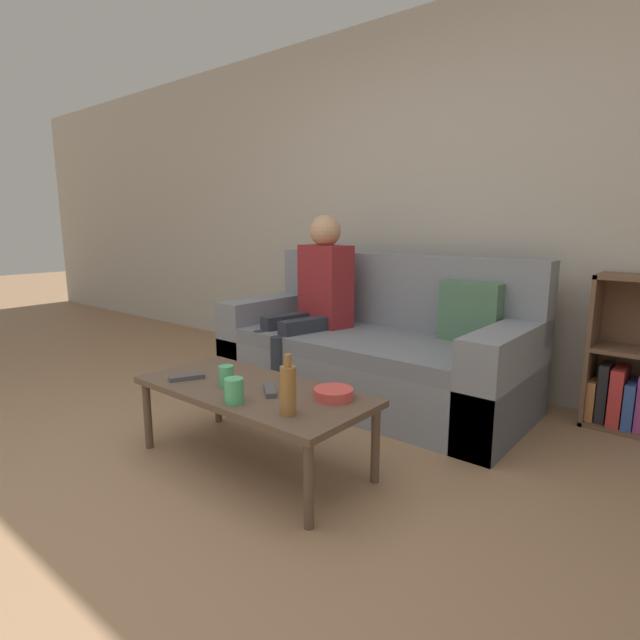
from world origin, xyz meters
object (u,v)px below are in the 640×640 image
(snack_bowl, at_px, (334,394))
(person_adult, at_px, (317,290))
(cup_near, at_px, (234,391))
(tv_remote_1, at_px, (187,377))
(tv_remote_0, at_px, (270,390))
(bottle, at_px, (288,389))
(couch, at_px, (374,352))
(cup_far, at_px, (226,376))
(coffee_table, at_px, (252,395))

(snack_bowl, bearing_deg, person_adult, 133.25)
(cup_near, xyz_separation_m, snack_bowl, (0.30, 0.31, -0.03))
(snack_bowl, bearing_deg, cup_near, -133.52)
(cup_near, bearing_deg, tv_remote_1, 171.42)
(tv_remote_0, distance_m, bottle, 0.30)
(couch, xyz_separation_m, snack_bowl, (0.48, -1.04, 0.10))
(person_adult, xyz_separation_m, cup_near, (0.60, -1.27, -0.26))
(person_adult, relative_size, cup_far, 12.01)
(snack_bowl, bearing_deg, tv_remote_0, -156.10)
(couch, relative_size, cup_near, 18.62)
(bottle, bearing_deg, snack_bowl, 84.96)
(person_adult, distance_m, cup_far, 1.24)
(couch, distance_m, tv_remote_1, 1.32)
(coffee_table, xyz_separation_m, cup_near, (0.09, -0.18, 0.09))
(cup_near, xyz_separation_m, tv_remote_1, (-0.43, 0.06, -0.04))
(cup_near, bearing_deg, coffee_table, 115.06)
(person_adult, distance_m, cup_near, 1.43)
(cup_near, height_order, snack_bowl, cup_near)
(tv_remote_0, xyz_separation_m, snack_bowl, (0.27, 0.12, 0.01))
(coffee_table, distance_m, snack_bowl, 0.41)
(coffee_table, height_order, bottle, bottle)
(person_adult, relative_size, snack_bowl, 6.80)
(couch, distance_m, bottle, 1.39)
(cup_near, height_order, tv_remote_0, cup_near)
(person_adult, height_order, bottle, person_adult)
(coffee_table, height_order, cup_far, cup_far)
(tv_remote_1, relative_size, snack_bowl, 0.98)
(cup_near, bearing_deg, snack_bowl, 46.48)
(couch, height_order, cup_far, couch)
(tv_remote_1, bearing_deg, cup_near, 17.32)
(tv_remote_0, bearing_deg, person_adult, 70.59)
(couch, bearing_deg, cup_near, -82.54)
(cup_far, xyz_separation_m, snack_bowl, (0.50, 0.19, -0.03))
(tv_remote_1, height_order, snack_bowl, snack_bowl)
(couch, bearing_deg, person_adult, -168.49)
(couch, xyz_separation_m, tv_remote_1, (-0.25, -1.29, 0.09))
(cup_far, relative_size, tv_remote_1, 0.58)
(cup_near, relative_size, tv_remote_0, 0.67)
(couch, bearing_deg, bottle, -70.90)
(coffee_table, relative_size, person_adult, 0.98)
(cup_far, relative_size, bottle, 0.40)
(person_adult, distance_m, bottle, 1.51)
(coffee_table, distance_m, cup_far, 0.15)
(person_adult, bearing_deg, snack_bowl, -34.83)
(couch, xyz_separation_m, coffee_table, (0.09, -1.17, 0.04))
(cup_far, bearing_deg, snack_bowl, 21.07)
(coffee_table, xyz_separation_m, bottle, (0.36, -0.14, 0.14))
(person_adult, height_order, cup_far, person_adult)
(couch, xyz_separation_m, tv_remote_0, (0.20, -1.16, 0.09))
(tv_remote_0, distance_m, tv_remote_1, 0.47)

